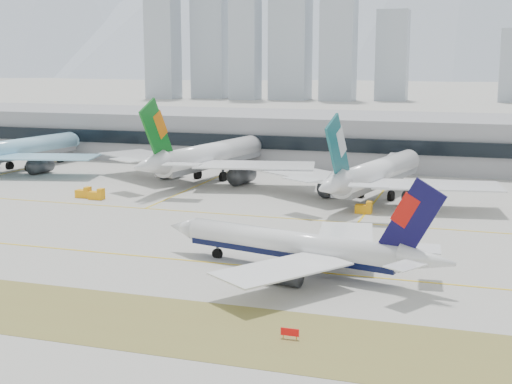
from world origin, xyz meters
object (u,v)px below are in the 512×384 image
(taxiing_airliner, at_px, (300,247))
(widebody_korean, at_px, (16,151))
(widebody_eva, at_px, (208,157))
(terminal, at_px, (332,138))
(widebody_cathay, at_px, (375,175))

(taxiing_airliner, xyz_separation_m, widebody_korean, (-104.40, 73.14, 1.86))
(widebody_korean, xyz_separation_m, widebody_eva, (60.04, 0.97, 0.46))
(terminal, bearing_deg, widebody_cathay, -69.32)
(taxiing_airliner, relative_size, widebody_eva, 0.74)
(widebody_cathay, xyz_separation_m, terminal, (-22.47, 59.55, 1.69))
(taxiing_airliner, height_order, widebody_cathay, widebody_cathay)
(widebody_eva, distance_m, terminal, 52.17)
(widebody_korean, height_order, terminal, widebody_korean)
(taxiing_airliner, bearing_deg, widebody_korean, -21.79)
(widebody_korean, relative_size, terminal, 0.22)
(terminal, bearing_deg, taxiing_airliner, -80.53)
(widebody_korean, distance_m, widebody_cathay, 107.53)
(taxiing_airliner, height_order, widebody_korean, widebody_korean)
(widebody_korean, bearing_deg, terminal, -52.29)
(taxiing_airliner, bearing_deg, widebody_cathay, -79.04)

